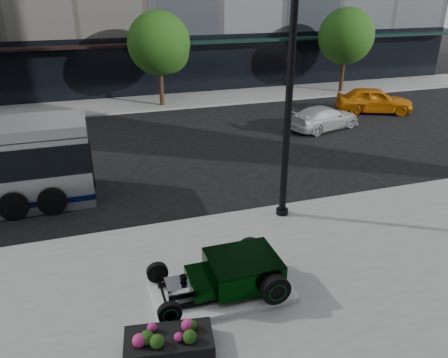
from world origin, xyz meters
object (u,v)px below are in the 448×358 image
object	(u,v)px
lamppost	(288,116)
flower_planter	(169,342)
white_sedan	(324,118)
yellow_taxi	(374,100)
hot_rod	(235,272)

from	to	relation	value
lamppost	flower_planter	distance (m)	7.44
lamppost	white_sedan	xyz separation A→B (m)	(6.30, 8.31, -2.87)
white_sedan	lamppost	bearing A→B (deg)	127.60
lamppost	yellow_taxi	xyz separation A→B (m)	(10.87, 10.36, -2.73)
lamppost	hot_rod	bearing A→B (deg)	-130.49
flower_planter	white_sedan	distance (m)	17.13
white_sedan	yellow_taxi	world-z (taller)	yellow_taxi
hot_rod	lamppost	world-z (taller)	lamppost
lamppost	white_sedan	distance (m)	10.82
flower_planter	white_sedan	world-z (taller)	white_sedan
flower_planter	white_sedan	bearing A→B (deg)	49.66
hot_rod	yellow_taxi	size ratio (longest dim) A/B	0.72
flower_planter	lamppost	bearing A→B (deg)	44.79
hot_rod	white_sedan	world-z (taller)	white_sedan
white_sedan	flower_planter	bearing A→B (deg)	124.45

